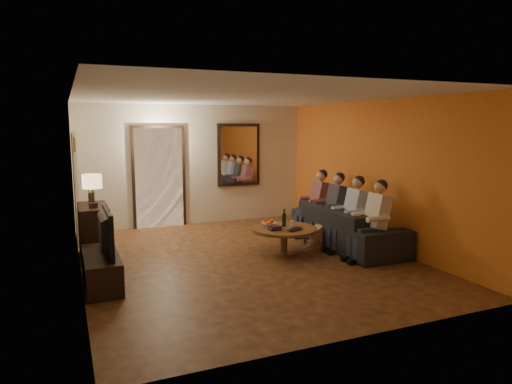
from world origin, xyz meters
name	(u,v)px	position (x,y,z in m)	size (l,w,h in m)	color
floor	(246,259)	(0.00, 0.00, 0.00)	(5.00, 6.00, 0.01)	#3D1B10
ceiling	(246,96)	(0.00, 0.00, 2.60)	(5.00, 6.00, 0.01)	white
back_wall	(195,165)	(0.00, 3.00, 1.30)	(5.00, 0.02, 2.60)	beige
front_wall	(359,213)	(0.00, -3.00, 1.30)	(5.00, 0.02, 2.60)	beige
left_wall	(76,188)	(-2.50, 0.00, 1.30)	(0.02, 6.00, 2.60)	beige
right_wall	(375,174)	(2.50, 0.00, 1.30)	(0.02, 6.00, 2.60)	beige
orange_accent	(375,174)	(2.49, 0.00, 1.30)	(0.01, 6.00, 2.60)	#DB5925
kitchen_doorway	(159,178)	(-0.80, 2.98, 1.05)	(1.00, 0.06, 2.10)	#FFE0A5
door_trim	(159,178)	(-0.80, 2.97, 1.05)	(1.12, 0.04, 2.22)	black
fridge_glimpse	(171,184)	(-0.55, 2.98, 0.90)	(0.45, 0.03, 1.70)	silver
mirror_frame	(239,155)	(1.00, 2.96, 1.50)	(1.00, 0.05, 1.40)	black
mirror_glass	(239,155)	(1.00, 2.93, 1.50)	(0.86, 0.02, 1.26)	white
white_door	(76,188)	(-2.46, 2.30, 1.02)	(0.06, 0.85, 2.04)	white
framed_art	(74,144)	(-2.47, 1.30, 1.85)	(0.03, 0.28, 0.24)	#B28C33
art_canvas	(75,144)	(-2.46, 1.30, 1.85)	(0.01, 0.22, 0.18)	brown
dresser	(94,232)	(-2.25, 1.09, 0.43)	(0.45, 0.98, 0.87)	black
table_lamp	(93,191)	(-2.25, 0.87, 1.14)	(0.30, 0.30, 0.54)	beige
flower_vase	(91,190)	(-2.25, 1.31, 1.09)	(0.14, 0.14, 0.44)	red
tv_stand	(102,269)	(-2.25, -0.34, 0.22)	(0.45, 1.30, 0.43)	black
tv	(100,232)	(-2.25, -0.34, 0.74)	(0.14, 1.06, 0.61)	black
sofa	(347,226)	(1.99, 0.09, 0.37)	(0.98, 2.51, 0.73)	black
person_a	(374,223)	(1.89, -0.81, 0.60)	(0.60, 0.40, 1.20)	tan
person_b	(352,217)	(1.89, -0.21, 0.60)	(0.60, 0.40, 1.20)	tan
person_c	(333,211)	(1.89, 0.39, 0.60)	(0.60, 0.40, 1.20)	tan
person_d	(317,205)	(1.89, 0.99, 0.60)	(0.60, 0.40, 1.20)	tan
dog	(321,232)	(1.51, 0.21, 0.28)	(0.56, 0.24, 0.56)	#996F46
coffee_table	(284,241)	(0.71, 0.07, 0.23)	(1.10, 1.10, 0.45)	brown
bowl	(269,224)	(0.53, 0.29, 0.48)	(0.26, 0.26, 0.06)	white
oranges	(269,220)	(0.53, 0.29, 0.55)	(0.20, 0.20, 0.08)	#E14A13
wine_bottle	(284,217)	(0.76, 0.17, 0.60)	(0.07, 0.07, 0.31)	black
wine_glass	(292,223)	(0.89, 0.12, 0.50)	(0.06, 0.06, 0.10)	silver
book_stack	(275,228)	(0.49, -0.03, 0.48)	(0.20, 0.15, 0.07)	black
laptop	(297,230)	(0.81, -0.21, 0.46)	(0.33, 0.21, 0.03)	black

